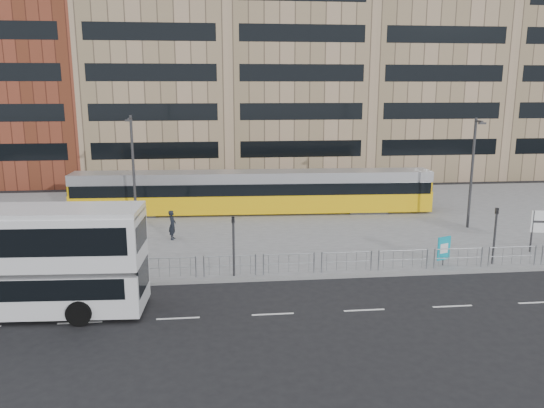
{
  "coord_description": "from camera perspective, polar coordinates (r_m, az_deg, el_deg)",
  "views": [
    {
      "loc": [
        -4.23,
        -24.95,
        9.49
      ],
      "look_at": [
        -0.99,
        6.0,
        2.61
      ],
      "focal_mm": 35.0,
      "sensor_mm": 36.0,
      "label": 1
    }
  ],
  "objects": [
    {
      "name": "lamp_post_west",
      "position": [
        36.92,
        -14.71,
        3.96
      ],
      "size": [
        0.45,
        1.04,
        7.53
      ],
      "color": "#2D2D30",
      "rests_on": "plaza"
    },
    {
      "name": "kerb",
      "position": [
        27.05,
        3.43,
        -7.92
      ],
      "size": [
        64.0,
        0.25,
        0.17
      ],
      "primitive_type": "cube",
      "color": "gray",
      "rests_on": "ground"
    },
    {
      "name": "ad_panel",
      "position": [
        29.72,
        18.0,
        -4.59
      ],
      "size": [
        0.82,
        0.36,
        1.59
      ],
      "rotation": [
        0.0,
        0.0,
        0.36
      ],
      "color": "#2D2D30",
      "rests_on": "plaza"
    },
    {
      "name": "ground",
      "position": [
        27.03,
        3.44,
        -8.1
      ],
      "size": [
        120.0,
        120.0,
        0.0
      ],
      "primitive_type": "plane",
      "color": "black",
      "rests_on": "ground"
    },
    {
      "name": "traffic_light_west",
      "position": [
        26.5,
        -4.17,
        -3.69
      ],
      "size": [
        0.19,
        0.22,
        3.1
      ],
      "rotation": [
        0.0,
        0.0,
        -0.13
      ],
      "color": "#2D2D30",
      "rests_on": "plaza"
    },
    {
      "name": "double_decker_bus",
      "position": [
        24.96,
        -26.91,
        -5.2
      ],
      "size": [
        11.65,
        3.39,
        4.61
      ],
      "rotation": [
        0.0,
        0.0,
        -0.05
      ],
      "color": "silver",
      "rests_on": "ground"
    },
    {
      "name": "traffic_light_east",
      "position": [
        30.65,
        22.9,
        -2.43
      ],
      "size": [
        0.18,
        0.21,
        3.1
      ],
      "rotation": [
        0.0,
        0.0,
        -0.07
      ],
      "color": "#2D2D30",
      "rests_on": "plaza"
    },
    {
      "name": "lamp_post_east",
      "position": [
        37.64,
        20.77,
        3.6
      ],
      "size": [
        0.45,
        1.04,
        7.38
      ],
      "color": "#2D2D30",
      "rests_on": "plaza"
    },
    {
      "name": "plaza",
      "position": [
        38.36,
        0.53,
        -1.73
      ],
      "size": [
        64.0,
        24.0,
        0.15
      ],
      "primitive_type": "cube",
      "color": "slate",
      "rests_on": "ground"
    },
    {
      "name": "pedestrian_barrier",
      "position": [
        27.55,
        7.42,
        -5.62
      ],
      "size": [
        32.07,
        0.07,
        1.1
      ],
      "color": "#96989E",
      "rests_on": "plaza"
    },
    {
      "name": "pedestrian",
      "position": [
        33.64,
        -10.67,
        -2.23
      ],
      "size": [
        0.53,
        0.73,
        1.85
      ],
      "primitive_type": "imported",
      "rotation": [
        0.0,
        0.0,
        1.44
      ],
      "color": "black",
      "rests_on": "plaza"
    },
    {
      "name": "tram",
      "position": [
        40.01,
        -2.02,
        1.29
      ],
      "size": [
        26.92,
        3.6,
        3.16
      ],
      "rotation": [
        0.0,
        0.0,
        -0.04
      ],
      "color": "#E7B00C",
      "rests_on": "plaza"
    },
    {
      "name": "road_markings",
      "position": [
        23.58,
        7.5,
        -11.35
      ],
      "size": [
        62.0,
        0.12,
        0.01
      ],
      "primitive_type": "cube",
      "color": "white",
      "rests_on": "ground"
    },
    {
      "name": "building_row",
      "position": [
        59.6,
        -0.43,
        15.76
      ],
      "size": [
        70.4,
        18.4,
        31.2
      ],
      "color": "brown",
      "rests_on": "ground"
    }
  ]
}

